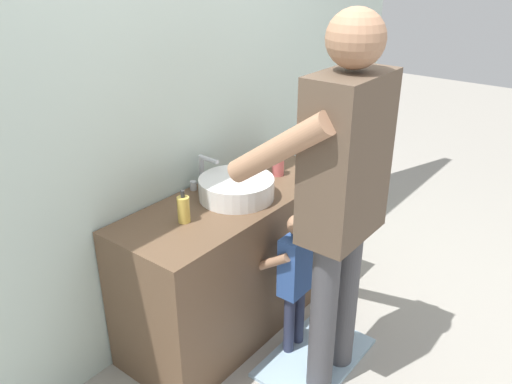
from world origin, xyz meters
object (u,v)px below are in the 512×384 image
at_px(soap_bottle, 184,209).
at_px(adult_parent, 341,182).
at_px(child_toddler, 295,272).
at_px(toothbrush_cup, 278,166).

xyz_separation_m(soap_bottle, adult_parent, (0.32, -0.66, 0.21)).
distance_m(child_toddler, adult_parent, 0.64).
bearing_deg(child_toddler, adult_parent, -99.50).
distance_m(soap_bottle, child_toddler, 0.66).
relative_size(toothbrush_cup, adult_parent, 0.11).
bearing_deg(soap_bottle, toothbrush_cup, -1.64).
xyz_separation_m(toothbrush_cup, child_toddler, (-0.38, -0.39, -0.37)).
relative_size(toothbrush_cup, child_toddler, 0.25).
bearing_deg(child_toddler, toothbrush_cup, 45.71).
distance_m(toothbrush_cup, soap_bottle, 0.74).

